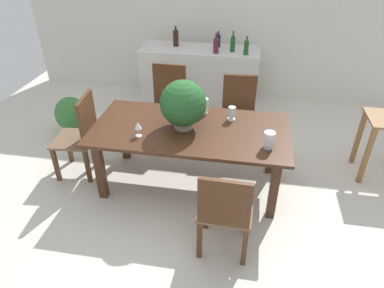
{
  "coord_description": "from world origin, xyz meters",
  "views": [
    {
      "loc": [
        0.56,
        -3.1,
        2.56
      ],
      "look_at": [
        0.01,
        0.01,
        0.53
      ],
      "focal_mm": 32.39,
      "sensor_mm": 36.0,
      "label": 1
    }
  ],
  "objects_px": {
    "chair_head_end": "(82,132)",
    "flower_centerpiece": "(183,104)",
    "wine_bottle_tall": "(218,41)",
    "wine_bottle_green": "(246,47)",
    "chair_far_right": "(238,109)",
    "wine_bottle_amber": "(233,44)",
    "crystal_vase_left": "(232,113)",
    "dining_table": "(190,136)",
    "chair_far_left": "(169,100)",
    "wine_bottle_clear": "(216,45)",
    "crystal_vase_center_near": "(204,105)",
    "wine_glass": "(138,126)",
    "potted_plant_floor": "(71,115)",
    "chair_near_right": "(225,211)",
    "crystal_vase_right": "(269,139)",
    "kitchen_counter": "(200,80)",
    "wine_bottle_dark": "(176,38)"
  },
  "relations": [
    {
      "from": "chair_head_end",
      "to": "flower_centerpiece",
      "type": "xyz_separation_m",
      "value": [
        1.18,
        -0.01,
        0.46
      ]
    },
    {
      "from": "wine_bottle_tall",
      "to": "wine_bottle_green",
      "type": "distance_m",
      "value": 0.52
    },
    {
      "from": "chair_far_right",
      "to": "wine_bottle_tall",
      "type": "distance_m",
      "value": 1.31
    },
    {
      "from": "wine_bottle_green",
      "to": "wine_bottle_amber",
      "type": "distance_m",
      "value": 0.23
    },
    {
      "from": "crystal_vase_left",
      "to": "wine_bottle_tall",
      "type": "distance_m",
      "value": 1.86
    },
    {
      "from": "crystal_vase_left",
      "to": "wine_bottle_amber",
      "type": "height_order",
      "value": "wine_bottle_amber"
    },
    {
      "from": "dining_table",
      "to": "wine_bottle_green",
      "type": "xyz_separation_m",
      "value": [
        0.48,
        1.76,
        0.43
      ]
    },
    {
      "from": "chair_far_left",
      "to": "wine_bottle_amber",
      "type": "bearing_deg",
      "value": 52.43
    },
    {
      "from": "crystal_vase_left",
      "to": "wine_bottle_clear",
      "type": "distance_m",
      "value": 1.58
    },
    {
      "from": "crystal_vase_center_near",
      "to": "wine_bottle_tall",
      "type": "bearing_deg",
      "value": 91.4
    },
    {
      "from": "wine_glass",
      "to": "wine_bottle_clear",
      "type": "xyz_separation_m",
      "value": [
        0.54,
        2.01,
        0.23
      ]
    },
    {
      "from": "dining_table",
      "to": "potted_plant_floor",
      "type": "height_order",
      "value": "dining_table"
    },
    {
      "from": "chair_head_end",
      "to": "crystal_vase_center_near",
      "type": "relative_size",
      "value": 5.48
    },
    {
      "from": "wine_glass",
      "to": "chair_near_right",
      "type": "bearing_deg",
      "value": -36.19
    },
    {
      "from": "chair_far_left",
      "to": "crystal_vase_right",
      "type": "distance_m",
      "value": 1.75
    },
    {
      "from": "chair_far_left",
      "to": "wine_bottle_clear",
      "type": "distance_m",
      "value": 1.1
    },
    {
      "from": "wine_bottle_green",
      "to": "potted_plant_floor",
      "type": "relative_size",
      "value": 0.46
    },
    {
      "from": "chair_far_left",
      "to": "chair_near_right",
      "type": "height_order",
      "value": "chair_far_left"
    },
    {
      "from": "crystal_vase_right",
      "to": "wine_bottle_clear",
      "type": "distance_m",
      "value": 2.16
    },
    {
      "from": "chair_near_right",
      "to": "flower_centerpiece",
      "type": "distance_m",
      "value": 1.19
    },
    {
      "from": "crystal_vase_center_near",
      "to": "wine_bottle_green",
      "type": "xyz_separation_m",
      "value": [
        0.38,
        1.41,
        0.23
      ]
    },
    {
      "from": "chair_near_right",
      "to": "wine_bottle_tall",
      "type": "relative_size",
      "value": 3.93
    },
    {
      "from": "wine_bottle_tall",
      "to": "potted_plant_floor",
      "type": "xyz_separation_m",
      "value": [
        -1.87,
        -1.26,
        -0.76
      ]
    },
    {
      "from": "crystal_vase_center_near",
      "to": "crystal_vase_right",
      "type": "bearing_deg",
      "value": -40.28
    },
    {
      "from": "kitchen_counter",
      "to": "chair_near_right",
      "type": "bearing_deg",
      "value": -77.11
    },
    {
      "from": "wine_glass",
      "to": "wine_bottle_green",
      "type": "bearing_deg",
      "value": 64.35
    },
    {
      "from": "chair_head_end",
      "to": "chair_far_right",
      "type": "xyz_separation_m",
      "value": [
        1.71,
        0.93,
        -0.02
      ]
    },
    {
      "from": "flower_centerpiece",
      "to": "wine_glass",
      "type": "bearing_deg",
      "value": -148.83
    },
    {
      "from": "chair_head_end",
      "to": "wine_bottle_tall",
      "type": "height_order",
      "value": "wine_bottle_tall"
    },
    {
      "from": "chair_far_left",
      "to": "wine_bottle_tall",
      "type": "bearing_deg",
      "value": 66.39
    },
    {
      "from": "wine_bottle_tall",
      "to": "potted_plant_floor",
      "type": "bearing_deg",
      "value": -146.0
    },
    {
      "from": "dining_table",
      "to": "kitchen_counter",
      "type": "xyz_separation_m",
      "value": [
        -0.2,
        1.93,
        -0.16
      ]
    },
    {
      "from": "dining_table",
      "to": "chair_near_right",
      "type": "distance_m",
      "value": 1.05
    },
    {
      "from": "crystal_vase_center_near",
      "to": "potted_plant_floor",
      "type": "bearing_deg",
      "value": 166.79
    },
    {
      "from": "chair_near_right",
      "to": "wine_glass",
      "type": "xyz_separation_m",
      "value": [
        -0.94,
        0.69,
        0.34
      ]
    },
    {
      "from": "chair_far_right",
      "to": "wine_bottle_amber",
      "type": "height_order",
      "value": "wine_bottle_amber"
    },
    {
      "from": "wine_bottle_clear",
      "to": "wine_bottle_amber",
      "type": "xyz_separation_m",
      "value": [
        0.23,
        0.1,
        0.0
      ]
    },
    {
      "from": "chair_far_right",
      "to": "wine_bottle_tall",
      "type": "relative_size",
      "value": 4.09
    },
    {
      "from": "dining_table",
      "to": "flower_centerpiece",
      "type": "height_order",
      "value": "flower_centerpiece"
    },
    {
      "from": "potted_plant_floor",
      "to": "crystal_vase_left",
      "type": "bearing_deg",
      "value": -13.71
    },
    {
      "from": "crystal_vase_left",
      "to": "wine_bottle_green",
      "type": "height_order",
      "value": "wine_bottle_green"
    },
    {
      "from": "chair_near_right",
      "to": "kitchen_counter",
      "type": "relative_size",
      "value": 0.52
    },
    {
      "from": "wine_bottle_dark",
      "to": "potted_plant_floor",
      "type": "distance_m",
      "value": 1.9
    },
    {
      "from": "chair_near_right",
      "to": "wine_bottle_clear",
      "type": "distance_m",
      "value": 2.79
    },
    {
      "from": "wine_bottle_tall",
      "to": "wine_bottle_dark",
      "type": "height_order",
      "value": "wine_bottle_dark"
    },
    {
      "from": "chair_far_right",
      "to": "wine_bottle_dark",
      "type": "height_order",
      "value": "wine_bottle_dark"
    },
    {
      "from": "crystal_vase_left",
      "to": "crystal_vase_center_near",
      "type": "bearing_deg",
      "value": 163.26
    },
    {
      "from": "crystal_vase_right",
      "to": "wine_bottle_tall",
      "type": "xyz_separation_m",
      "value": [
        -0.74,
        2.31,
        0.23
      ]
    },
    {
      "from": "chair_far_right",
      "to": "flower_centerpiece",
      "type": "height_order",
      "value": "flower_centerpiece"
    },
    {
      "from": "chair_head_end",
      "to": "wine_bottle_dark",
      "type": "distance_m",
      "value": 2.17
    }
  ]
}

